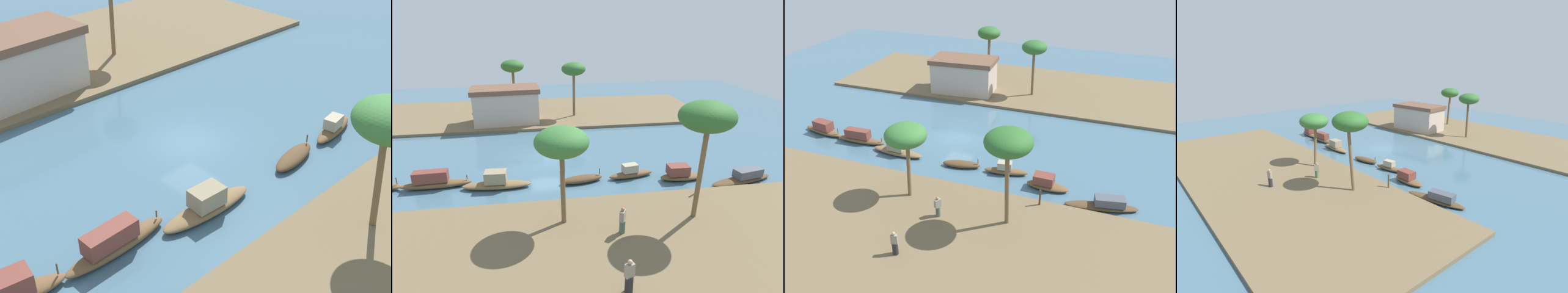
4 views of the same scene
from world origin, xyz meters
TOP-DOWN VIEW (x-y plane):
  - river_water at (0.00, 0.00)m, footprint 71.00×71.00m
  - riverbank_left at (0.00, -15.27)m, footprint 40.46×14.75m
  - riverbank_right at (0.00, 15.27)m, footprint 40.46×14.75m
  - sampan_with_red_awning at (-8.05, -4.28)m, footprint 4.96×1.19m
  - sampan_open_hull at (9.96, -5.80)m, footprint 3.31×1.23m
  - sampan_downstream_large at (-3.62, -5.04)m, footprint 4.91×1.34m
  - sampan_near_left_bank at (6.39, -4.83)m, footprint 3.68×1.44m
  - sampan_foreground at (2.55, -5.07)m, footprint 3.35×1.56m
  - sampan_midstream at (14.48, -6.93)m, footprint 5.37×2.16m
  - person_on_near_bank at (3.79, -12.21)m, footprint 0.46×0.52m
  - person_by_mooring at (2.96, -16.57)m, footprint 0.47×0.47m
  - mooring_post at (10.08, -8.47)m, footprint 0.14×0.14m
  - palm_tree_left_near at (0.71, -10.49)m, footprint 3.02×3.02m
  - palm_tree_left_far at (8.46, -11.43)m, footprint 3.09×3.09m
  - palm_tree_right_tall at (4.15, 12.53)m, footprint 2.82×2.82m
  - palm_tree_right_short at (-3.11, 17.94)m, footprint 2.92×2.92m
  - riverside_building at (-3.76, 11.02)m, footprint 7.73×4.86m

SIDE VIEW (x-z plane):
  - river_water at x=0.00m, z-range 0.00..0.00m
  - riverbank_left at x=0.00m, z-range 0.00..0.31m
  - riverbank_right at x=0.00m, z-range 0.00..0.31m
  - sampan_foreground at x=2.55m, z-range -0.19..0.71m
  - sampan_midstream at x=14.48m, z-range -0.14..0.86m
  - sampan_near_left_bank at x=6.39m, z-range -0.17..0.92m
  - sampan_downstream_large at x=-3.62m, z-range -0.21..1.12m
  - sampan_open_hull at x=9.96m, z-range -0.13..1.06m
  - sampan_with_red_awning at x=-8.05m, z-range -0.14..1.18m
  - mooring_post at x=10.08m, z-range 0.31..1.56m
  - person_by_mooring at x=2.96m, z-range 0.19..1.89m
  - person_on_near_bank at x=3.79m, z-range 0.25..1.84m
  - riverside_building at x=-3.76m, z-range 0.33..4.33m
  - palm_tree_left_near at x=0.71m, z-range 2.29..8.06m
  - palm_tree_right_short at x=-3.11m, z-range 2.50..8.73m
  - palm_tree_right_tall at x=4.15m, z-range 2.62..9.02m
  - palm_tree_left_far at x=8.46m, z-range 2.92..10.05m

